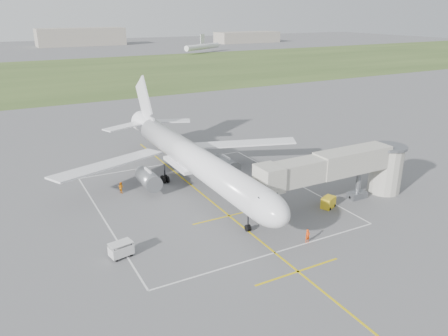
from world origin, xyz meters
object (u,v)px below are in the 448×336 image
gpu_unit (328,202)px  baggage_cart (121,250)px  ramp_worker_wing (121,187)px  airliner (193,158)px  jet_bridge (347,168)px  ramp_worker_nose (308,236)px

gpu_unit → baggage_cart: bearing=155.9°
ramp_worker_wing → airliner: bearing=-137.2°
ramp_worker_wing → jet_bridge: bearing=-154.9°
jet_bridge → gpu_unit: bearing=-171.5°
jet_bridge → baggage_cart: (-30.22, 0.43, -3.91)m
gpu_unit → ramp_worker_nose: bearing=-166.1°
jet_bridge → ramp_worker_wing: jet_bridge is taller
airliner → ramp_worker_wing: bearing=164.0°
airliner → ramp_worker_wing: (-9.81, 2.82, -3.58)m
airliner → ramp_worker_wing: airliner is taller
jet_bridge → ramp_worker_nose: size_ratio=14.78×
baggage_cart → ramp_worker_nose: size_ratio=1.62×
ramp_worker_wing → gpu_unit: bearing=-159.3°
airliner → jet_bridge: bearing=-42.2°
jet_bridge → ramp_worker_nose: jet_bridge is taller
jet_bridge → ramp_worker_wing: size_ratio=14.48×
baggage_cart → ramp_worker_nose: (18.90, -6.81, -0.05)m
baggage_cart → ramp_worker_wing: (4.69, 16.64, -0.03)m
airliner → jet_bridge: airliner is taller
gpu_unit → ramp_worker_nose: 10.02m
gpu_unit → baggage_cart: (-27.00, 0.91, 0.13)m
gpu_unit → baggage_cart: 27.01m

